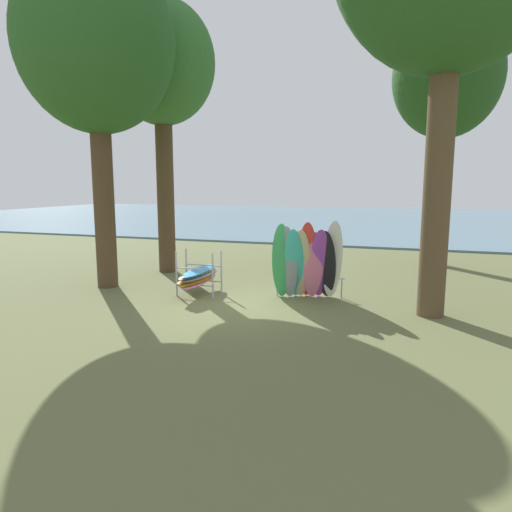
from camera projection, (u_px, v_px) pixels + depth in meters
The scene contains 7 objects.
ground_plane at pixel (240, 306), 11.93m from camera, with size 80.00×80.00×0.00m, color #60663D.
lake_water at pixel (362, 219), 39.90m from camera, with size 80.00×36.00×0.10m, color slate.
tree_foreground_left at pixel (96, 44), 13.09m from camera, with size 4.44×4.44×9.62m.
tree_mid_behind at pixel (447, 79), 16.86m from camera, with size 3.88×3.88×9.20m.
tree_far_left_back at pixel (162, 67), 15.51m from camera, with size 3.57×3.57×9.15m.
leaning_board_pile at pixel (307, 263), 12.36m from camera, with size 2.01×1.28×2.18m.
board_storage_rack at pixel (199, 276), 13.02m from camera, with size 1.15×2.13×1.25m.
Camera 1 is at (4.09, -10.85, 3.11)m, focal length 32.64 mm.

